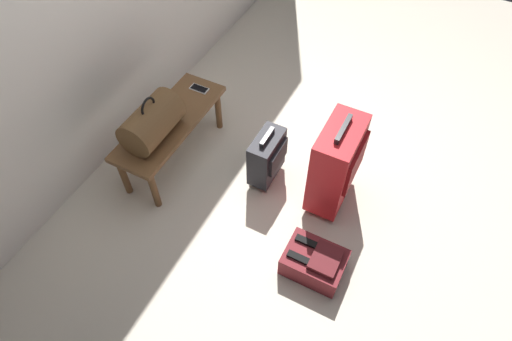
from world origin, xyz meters
TOP-DOWN VIEW (x-y plane):
  - ground_plane at (0.00, 0.00)m, footprint 6.60×6.60m
  - bench at (-0.29, 1.06)m, footprint 1.00×0.36m
  - duffel_bag_brown at (-0.45, 1.06)m, footprint 0.44×0.26m
  - cell_phone at (0.10, 1.05)m, footprint 0.07×0.14m
  - suitcase_upright_red at (-0.10, -0.14)m, footprint 0.44×0.26m
  - suitcase_small_charcoal at (-0.14, 0.35)m, footprint 0.32×0.19m
  - backpack_maroon at (-0.68, -0.26)m, footprint 0.28×0.38m

SIDE VIEW (x-z plane):
  - ground_plane at x=0.00m, z-range 0.00..0.00m
  - backpack_maroon at x=-0.68m, z-range -0.01..0.20m
  - suitcase_small_charcoal at x=-0.14m, z-range 0.01..0.47m
  - bench at x=-0.29m, z-range 0.14..0.55m
  - suitcase_upright_red at x=-0.10m, z-range 0.01..0.74m
  - cell_phone at x=0.10m, z-range 0.41..0.41m
  - duffel_bag_brown at x=-0.45m, z-range 0.37..0.71m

